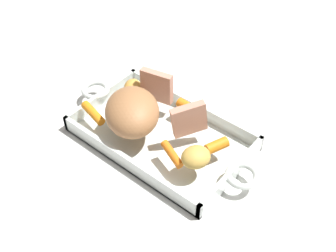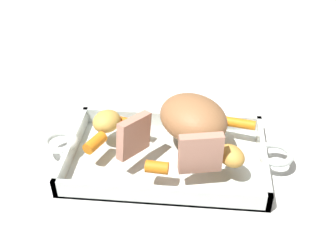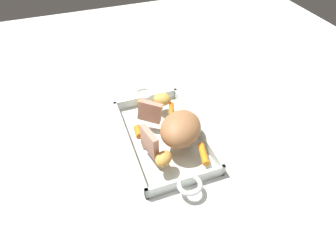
{
  "view_description": "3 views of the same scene",
  "coord_description": "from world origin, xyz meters",
  "px_view_note": "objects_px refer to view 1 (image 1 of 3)",
  "views": [
    {
      "loc": [
        -0.41,
        0.48,
        0.67
      ],
      "look_at": [
        -0.02,
        -0.0,
        0.05
      ],
      "focal_mm": 44.08,
      "sensor_mm": 36.0,
      "label": 1
    },
    {
      "loc": [
        0.06,
        -0.61,
        0.54
      ],
      "look_at": [
        0.0,
        0.01,
        0.08
      ],
      "focal_mm": 44.45,
      "sensor_mm": 36.0,
      "label": 2
    },
    {
      "loc": [
        0.58,
        -0.2,
        0.66
      ],
      "look_at": [
        0.02,
        0.01,
        0.07
      ],
      "focal_mm": 30.48,
      "sensor_mm": 36.0,
      "label": 3
    }
  ],
  "objects_px": {
    "roast_slice_thin": "(189,119)",
    "baby_carrot_long": "(217,146)",
    "baby_carrot_southeast": "(172,154)",
    "pork_roast": "(132,112)",
    "baby_carrot_northeast": "(93,113)",
    "potato_whole": "(196,157)",
    "roasting_dish": "(161,135)",
    "baby_carrot_northwest": "(186,106)",
    "roast_slice_outer": "(157,86)",
    "potato_near_roast": "(133,88)"
  },
  "relations": [
    {
      "from": "roast_slice_thin",
      "to": "baby_carrot_long",
      "type": "height_order",
      "value": "roast_slice_thin"
    },
    {
      "from": "baby_carrot_southeast",
      "to": "baby_carrot_long",
      "type": "distance_m",
      "value": 0.09
    },
    {
      "from": "pork_roast",
      "to": "baby_carrot_northeast",
      "type": "bearing_deg",
      "value": 21.41
    },
    {
      "from": "baby_carrot_southeast",
      "to": "potato_whole",
      "type": "xyz_separation_m",
      "value": [
        -0.05,
        -0.02,
        0.01
      ]
    },
    {
      "from": "baby_carrot_long",
      "to": "baby_carrot_northeast",
      "type": "relative_size",
      "value": 0.66
    },
    {
      "from": "roasting_dish",
      "to": "baby_carrot_long",
      "type": "distance_m",
      "value": 0.14
    },
    {
      "from": "roasting_dish",
      "to": "roast_slice_thin",
      "type": "bearing_deg",
      "value": -157.07
    },
    {
      "from": "baby_carrot_northwest",
      "to": "roast_slice_outer",
      "type": "bearing_deg",
      "value": 9.75
    },
    {
      "from": "baby_carrot_northwest",
      "to": "baby_carrot_northeast",
      "type": "xyz_separation_m",
      "value": [
        0.14,
        0.15,
        -0.0
      ]
    },
    {
      "from": "roast_slice_outer",
      "to": "potato_near_roast",
      "type": "xyz_separation_m",
      "value": [
        0.05,
        0.02,
        -0.02
      ]
    },
    {
      "from": "roast_slice_outer",
      "to": "roast_slice_thin",
      "type": "relative_size",
      "value": 1.03
    },
    {
      "from": "baby_carrot_northwest",
      "to": "potato_near_roast",
      "type": "height_order",
      "value": "potato_near_roast"
    },
    {
      "from": "pork_roast",
      "to": "baby_carrot_northeast",
      "type": "height_order",
      "value": "pork_roast"
    },
    {
      "from": "baby_carrot_long",
      "to": "potato_whole",
      "type": "height_order",
      "value": "potato_whole"
    },
    {
      "from": "pork_roast",
      "to": "baby_carrot_southeast",
      "type": "height_order",
      "value": "pork_roast"
    },
    {
      "from": "potato_near_roast",
      "to": "roast_slice_outer",
      "type": "bearing_deg",
      "value": -158.0
    },
    {
      "from": "pork_roast",
      "to": "potato_whole",
      "type": "height_order",
      "value": "pork_roast"
    },
    {
      "from": "baby_carrot_southeast",
      "to": "pork_roast",
      "type": "bearing_deg",
      "value": -8.1
    },
    {
      "from": "potato_near_roast",
      "to": "baby_carrot_northwest",
      "type": "bearing_deg",
      "value": -164.88
    },
    {
      "from": "pork_roast",
      "to": "baby_carrot_northwest",
      "type": "distance_m",
      "value": 0.13
    },
    {
      "from": "roast_slice_thin",
      "to": "baby_carrot_southeast",
      "type": "xyz_separation_m",
      "value": [
        -0.02,
        0.08,
        -0.03
      ]
    },
    {
      "from": "pork_roast",
      "to": "potato_whole",
      "type": "xyz_separation_m",
      "value": [
        -0.17,
        0.0,
        -0.02
      ]
    },
    {
      "from": "roast_slice_outer",
      "to": "baby_carrot_long",
      "type": "distance_m",
      "value": 0.2
    },
    {
      "from": "pork_roast",
      "to": "baby_carrot_long",
      "type": "relative_size",
      "value": 3.0
    },
    {
      "from": "roast_slice_thin",
      "to": "potato_near_roast",
      "type": "height_order",
      "value": "roast_slice_thin"
    },
    {
      "from": "pork_roast",
      "to": "baby_carrot_northwest",
      "type": "xyz_separation_m",
      "value": [
        -0.06,
        -0.11,
        -0.03
      ]
    },
    {
      "from": "pork_roast",
      "to": "baby_carrot_long",
      "type": "height_order",
      "value": "pork_roast"
    },
    {
      "from": "roast_slice_thin",
      "to": "baby_carrot_long",
      "type": "xyz_separation_m",
      "value": [
        -0.07,
        0.0,
        -0.03
      ]
    },
    {
      "from": "roast_slice_outer",
      "to": "baby_carrot_northwest",
      "type": "xyz_separation_m",
      "value": [
        -0.07,
        -0.01,
        -0.03
      ]
    },
    {
      "from": "baby_carrot_long",
      "to": "roast_slice_outer",
      "type": "bearing_deg",
      "value": -12.51
    },
    {
      "from": "roasting_dish",
      "to": "baby_carrot_northeast",
      "type": "bearing_deg",
      "value": 27.38
    },
    {
      "from": "potato_whole",
      "to": "potato_near_roast",
      "type": "distance_m",
      "value": 0.25
    },
    {
      "from": "baby_carrot_northwest",
      "to": "potato_whole",
      "type": "bearing_deg",
      "value": 134.43
    },
    {
      "from": "potato_whole",
      "to": "potato_near_roast",
      "type": "xyz_separation_m",
      "value": [
        0.24,
        -0.08,
        -0.0
      ]
    },
    {
      "from": "roast_slice_outer",
      "to": "baby_carrot_southeast",
      "type": "bearing_deg",
      "value": 139.95
    },
    {
      "from": "roasting_dish",
      "to": "potato_whole",
      "type": "distance_m",
      "value": 0.14
    },
    {
      "from": "baby_carrot_southeast",
      "to": "baby_carrot_long",
      "type": "xyz_separation_m",
      "value": [
        -0.06,
        -0.07,
        0.0
      ]
    },
    {
      "from": "roast_slice_thin",
      "to": "potato_whole",
      "type": "bearing_deg",
      "value": 136.14
    },
    {
      "from": "roasting_dish",
      "to": "baby_carrot_northeast",
      "type": "relative_size",
      "value": 6.71
    },
    {
      "from": "roasting_dish",
      "to": "pork_roast",
      "type": "xyz_separation_m",
      "value": [
        0.05,
        0.04,
        0.07
      ]
    },
    {
      "from": "baby_carrot_northeast",
      "to": "potato_whole",
      "type": "bearing_deg",
      "value": -172.84
    },
    {
      "from": "roasting_dish",
      "to": "baby_carrot_long",
      "type": "relative_size",
      "value": 10.14
    },
    {
      "from": "pork_roast",
      "to": "potato_near_roast",
      "type": "xyz_separation_m",
      "value": [
        0.07,
        -0.08,
        -0.02
      ]
    },
    {
      "from": "roast_slice_thin",
      "to": "baby_carrot_northeast",
      "type": "height_order",
      "value": "roast_slice_thin"
    },
    {
      "from": "potato_whole",
      "to": "pork_roast",
      "type": "bearing_deg",
      "value": -0.73
    },
    {
      "from": "baby_carrot_northwest",
      "to": "potato_whole",
      "type": "relative_size",
      "value": 0.67
    },
    {
      "from": "roast_slice_outer",
      "to": "potato_near_roast",
      "type": "relative_size",
      "value": 1.37
    },
    {
      "from": "roasting_dish",
      "to": "pork_roast",
      "type": "distance_m",
      "value": 0.09
    },
    {
      "from": "roast_slice_thin",
      "to": "potato_whole",
      "type": "distance_m",
      "value": 0.09
    },
    {
      "from": "pork_roast",
      "to": "roast_slice_thin",
      "type": "bearing_deg",
      "value": -150.19
    }
  ]
}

